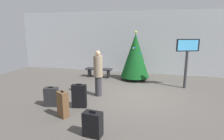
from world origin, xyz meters
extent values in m
plane|color=#514C47|center=(0.00, 0.00, 0.00)|extent=(16.00, 16.00, 0.00)
cube|color=#B7BCC1|center=(0.00, 4.08, 1.79)|extent=(16.00, 0.20, 3.58)
cylinder|color=#4C3319|center=(-0.39, 2.44, 0.08)|extent=(0.12, 0.12, 0.16)
cone|color=#0F4719|center=(-0.39, 2.44, 1.26)|extent=(1.45, 1.45, 2.21)
sphere|color=#F2D84C|center=(-0.39, 2.44, 2.42)|extent=(0.12, 0.12, 0.12)
sphere|color=blue|center=(-0.13, 2.29, 1.39)|extent=(0.08, 0.08, 0.08)
sphere|color=blue|center=(-0.38, 2.23, 1.67)|extent=(0.08, 0.08, 0.08)
sphere|color=silver|center=(0.08, 2.49, 0.86)|extent=(0.08, 0.08, 0.08)
sphere|color=yellow|center=(-0.65, 2.61, 1.36)|extent=(0.08, 0.08, 0.08)
sphere|color=silver|center=(-0.46, 2.23, 1.64)|extent=(0.08, 0.08, 0.08)
cylinder|color=#333338|center=(1.96, 1.56, 0.82)|extent=(0.12, 0.12, 1.64)
cube|color=black|center=(1.96, 1.56, 1.90)|extent=(0.96, 0.43, 0.52)
cube|color=#4CB2F2|center=(1.96, 1.52, 1.90)|extent=(0.84, 0.33, 0.44)
cube|color=black|center=(-2.34, 2.44, 0.45)|extent=(1.43, 0.44, 0.06)
cube|color=black|center=(-2.87, 2.44, 0.21)|extent=(0.08, 0.35, 0.42)
cube|color=black|center=(-1.80, 2.44, 0.21)|extent=(0.08, 0.35, 0.42)
cylinder|color=#333338|center=(-1.44, -0.32, 0.39)|extent=(0.26, 0.26, 0.77)
cylinder|color=gray|center=(-1.44, -0.32, 1.18)|extent=(0.40, 0.40, 0.82)
sphere|color=tan|center=(-1.44, -0.32, 1.69)|extent=(0.19, 0.19, 0.19)
cube|color=black|center=(-1.70, -1.56, 0.39)|extent=(0.51, 0.28, 0.79)
cube|color=black|center=(-1.70, -1.56, 0.81)|extent=(0.17, 0.06, 0.04)
cube|color=brown|center=(-1.88, -2.33, 0.39)|extent=(0.40, 0.35, 0.78)
cube|color=black|center=(-1.88, -2.33, 0.80)|extent=(0.12, 0.09, 0.04)
cube|color=black|center=(-0.67, -3.08, 0.31)|extent=(0.48, 0.33, 0.62)
cube|color=black|center=(-0.67, -3.08, 0.64)|extent=(0.16, 0.05, 0.04)
cube|color=#232326|center=(-2.68, -1.67, 0.32)|extent=(0.49, 0.34, 0.64)
cube|color=black|center=(-2.68, -1.67, 0.66)|extent=(0.16, 0.06, 0.04)
camera|label=1|loc=(0.84, -7.04, 2.60)|focal=30.26mm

